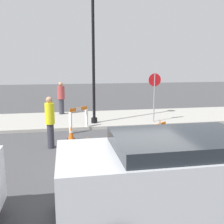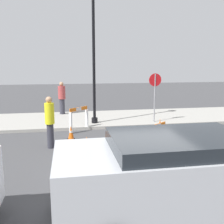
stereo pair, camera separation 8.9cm
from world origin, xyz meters
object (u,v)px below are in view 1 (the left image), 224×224
stop_sign (154,90)px  parked_car_1 (181,171)px  streetlamp_post (93,35)px  person_worker (50,120)px  person_pedestrian (61,97)px

stop_sign → parked_car_1: (-2.06, -7.40, -0.74)m
streetlamp_post → person_worker: bearing=-121.7°
person_pedestrian → streetlamp_post: bearing=122.5°
stop_sign → parked_car_1: bearing=72.7°
person_pedestrian → parked_car_1: (2.29, -10.10, -0.15)m
streetlamp_post → person_worker: size_ratio=3.48×
person_pedestrian → parked_car_1: bearing=103.3°
stop_sign → streetlamp_post: bearing=-7.0°
streetlamp_post → stop_sign: streetlamp_post is taller
streetlamp_post → parked_car_1: (0.76, -7.66, -3.18)m
streetlamp_post → person_worker: streetlamp_post is taller
person_pedestrian → parked_car_1: person_pedestrian is taller
streetlamp_post → parked_car_1: bearing=-84.3°
person_pedestrian → parked_car_1: 10.36m
streetlamp_post → parked_car_1: 8.33m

